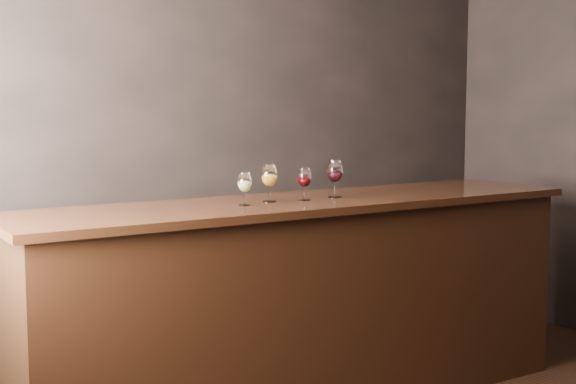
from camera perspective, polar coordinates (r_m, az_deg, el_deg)
room_shell at (r=3.60m, az=10.61°, el=7.37°), size 5.02×4.52×2.81m
bar_counter at (r=4.65m, az=1.18°, el=-8.15°), size 3.35×1.02×1.15m
bar_top at (r=4.53m, az=1.20°, el=-0.80°), size 3.46×1.10×0.04m
back_bar_shelf at (r=5.69m, az=1.34°, el=-6.23°), size 2.78×0.40×1.00m
glass_white at (r=4.26m, az=-3.10°, el=0.65°), size 0.08×0.08×0.18m
glass_amber at (r=4.41m, az=-1.33°, el=1.12°), size 0.09×0.09×0.21m
glass_red_a at (r=4.48m, az=1.17°, el=0.98°), size 0.08×0.08×0.18m
glass_red_b at (r=4.63m, az=3.36°, el=1.42°), size 0.09×0.09×0.22m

